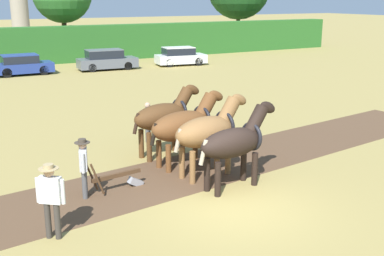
{
  "coord_description": "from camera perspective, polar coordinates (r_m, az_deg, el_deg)",
  "views": [
    {
      "loc": [
        -6.66,
        -9.71,
        5.35
      ],
      "look_at": [
        0.9,
        3.95,
        1.1
      ],
      "focal_mm": 45.0,
      "sensor_mm": 36.0,
      "label": 1
    }
  ],
  "objects": [
    {
      "name": "plowed_furrow_strip",
      "position": [
        13.23,
        -18.76,
        -9.47
      ],
      "size": [
        35.32,
        7.73,
        0.01
      ],
      "primitive_type": "cube",
      "rotation": [
        0.0,
        0.0,
        0.13
      ],
      "color": "brown",
      "rests_on": "ground"
    },
    {
      "name": "parked_car_center_left",
      "position": [
        36.51,
        -19.47,
        7.05
      ],
      "size": [
        4.03,
        1.84,
        1.45
      ],
      "rotation": [
        0.0,
        0.0,
        -0.01
      ],
      "color": "navy",
      "rests_on": "ground"
    },
    {
      "name": "draft_horse_trail_left",
      "position": [
        15.57,
        -0.81,
        0.36
      ],
      "size": [
        2.96,
        1.31,
        2.44
      ],
      "rotation": [
        0.0,
        0.0,
        0.13
      ],
      "color": "brown",
      "rests_on": "ground"
    },
    {
      "name": "draft_horse_trail_right",
      "position": [
        16.53,
        -3.28,
        1.42
      ],
      "size": [
        2.8,
        1.22,
        2.47
      ],
      "rotation": [
        0.0,
        0.0,
        0.13
      ],
      "color": "#513319",
      "rests_on": "ground"
    },
    {
      "name": "draft_horse_lead_right",
      "position": [
        14.62,
        1.97,
        -0.35
      ],
      "size": [
        2.84,
        1.26,
        2.52
      ],
      "rotation": [
        0.0,
        0.0,
        0.13
      ],
      "color": "brown",
      "rests_on": "ground"
    },
    {
      "name": "parked_car_center_right",
      "position": [
        39.5,
        -1.42,
        8.48
      ],
      "size": [
        4.22,
        2.32,
        1.47
      ],
      "rotation": [
        0.0,
        0.0,
        -0.14
      ],
      "color": "silver",
      "rests_on": "ground"
    },
    {
      "name": "farmer_at_plow",
      "position": [
        13.44,
        -12.74,
        -4.14
      ],
      "size": [
        0.42,
        0.63,
        1.68
      ],
      "rotation": [
        0.0,
        0.0,
        -0.32
      ],
      "color": "#4C4C4C",
      "rests_on": "ground"
    },
    {
      "name": "farmer_beside_team",
      "position": [
        18.32,
        -5.27,
        1.02
      ],
      "size": [
        0.45,
        0.49,
        1.53
      ],
      "rotation": [
        0.0,
        0.0,
        -0.74
      ],
      "color": "#4C4C4C",
      "rests_on": "ground"
    },
    {
      "name": "ground_plane",
      "position": [
        12.93,
        5.06,
        -9.28
      ],
      "size": [
        240.0,
        240.0,
        0.0
      ],
      "primitive_type": "plane",
      "color": "#998447"
    },
    {
      "name": "farmer_onlooker_left",
      "position": [
        11.34,
        -16.41,
        -7.62
      ],
      "size": [
        0.56,
        0.48,
        1.79
      ],
      "rotation": [
        0.0,
        0.0,
        0.89
      ],
      "color": "#38332D",
      "rests_on": "ground"
    },
    {
      "name": "draft_horse_lead_left",
      "position": [
        13.75,
        5.14,
        -1.66
      ],
      "size": [
        2.88,
        1.15,
        2.48
      ],
      "rotation": [
        0.0,
        0.0,
        0.13
      ],
      "color": "black",
      "rests_on": "ground"
    },
    {
      "name": "parked_car_center",
      "position": [
        37.53,
        -10.1,
        7.94
      ],
      "size": [
        4.54,
        2.02,
        1.55
      ],
      "rotation": [
        0.0,
        0.0,
        -0.07
      ],
      "color": "#565B66",
      "rests_on": "ground"
    },
    {
      "name": "plow",
      "position": [
        14.03,
        -8.43,
        -5.93
      ],
      "size": [
        1.77,
        0.56,
        1.13
      ],
      "rotation": [
        0.0,
        0.0,
        0.13
      ],
      "color": "#4C331E",
      "rests_on": "ground"
    },
    {
      "name": "hedgerow",
      "position": [
        41.81,
        -19.93,
        9.07
      ],
      "size": [
        64.18,
        1.62,
        3.03
      ],
      "primitive_type": "cube",
      "color": "#286023",
      "rests_on": "ground"
    }
  ]
}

